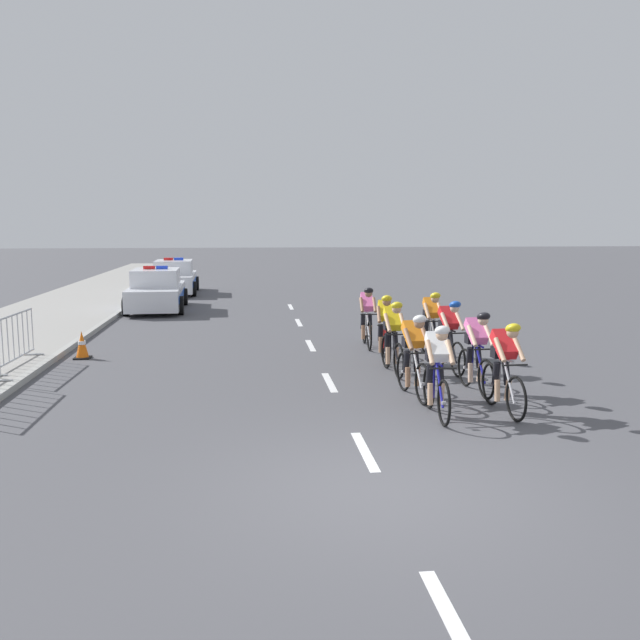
% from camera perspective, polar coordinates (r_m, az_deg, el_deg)
% --- Properties ---
extents(ground_plane, '(160.00, 160.00, 0.00)m').
position_cam_1_polar(ground_plane, '(8.05, 5.54, -14.25)').
color(ground_plane, '#4C4C51').
extents(sidewalk_slab, '(4.41, 60.00, 0.12)m').
position_cam_1_polar(sidewalk_slab, '(22.46, -22.94, -0.13)').
color(sidewalk_slab, gray).
rests_on(sidewalk_slab, ground).
extents(kerb_edge, '(0.16, 60.00, 0.13)m').
position_cam_1_polar(kerb_edge, '(21.94, -17.63, -0.04)').
color(kerb_edge, '#9E9E99').
rests_on(kerb_edge, ground).
extents(lane_markings_centre, '(0.14, 21.60, 0.01)m').
position_cam_1_polar(lane_markings_centre, '(15.03, -0.11, -3.56)').
color(lane_markings_centre, white).
rests_on(lane_markings_centre, ground).
extents(cyclist_lead, '(0.42, 1.72, 1.56)m').
position_cam_1_polar(cyclist_lead, '(10.77, 9.95, -4.14)').
color(cyclist_lead, black).
rests_on(cyclist_lead, ground).
extents(cyclist_second, '(0.43, 1.72, 1.56)m').
position_cam_1_polar(cyclist_second, '(11.24, 15.46, -3.80)').
color(cyclist_second, black).
rests_on(cyclist_second, ground).
extents(cyclist_third, '(0.45, 1.72, 1.56)m').
position_cam_1_polar(cyclist_third, '(11.91, 7.99, -2.91)').
color(cyclist_third, black).
rests_on(cyclist_third, ground).
extents(cyclist_fourth, '(0.43, 1.72, 1.56)m').
position_cam_1_polar(cyclist_fourth, '(12.47, 13.21, -2.55)').
color(cyclist_fourth, black).
rests_on(cyclist_fourth, ground).
extents(cyclist_fifth, '(0.43, 1.72, 1.56)m').
position_cam_1_polar(cyclist_fifth, '(13.78, 6.23, -1.37)').
color(cyclist_fifth, black).
rests_on(cyclist_fifth, ground).
extents(cyclist_sixth, '(0.45, 1.72, 1.56)m').
position_cam_1_polar(cyclist_sixth, '(14.10, 10.94, -1.25)').
color(cyclist_sixth, black).
rests_on(cyclist_sixth, ground).
extents(cyclist_seventh, '(0.45, 1.72, 1.56)m').
position_cam_1_polar(cyclist_seventh, '(14.99, 5.57, -0.58)').
color(cyclist_seventh, black).
rests_on(cyclist_seventh, ground).
extents(cyclist_eighth, '(0.42, 1.72, 1.56)m').
position_cam_1_polar(cyclist_eighth, '(15.72, 9.48, -0.25)').
color(cyclist_eighth, black).
rests_on(cyclist_eighth, ground).
extents(cyclist_ninth, '(0.43, 1.72, 1.56)m').
position_cam_1_polar(cyclist_ninth, '(16.69, 4.04, 0.34)').
color(cyclist_ninth, black).
rests_on(cyclist_ninth, ground).
extents(police_car_nearest, '(2.13, 4.46, 1.59)m').
position_cam_1_polar(police_car_nearest, '(24.52, -13.76, 2.39)').
color(police_car_nearest, silver).
rests_on(police_car_nearest, ground).
extents(police_car_second, '(2.11, 4.45, 1.59)m').
position_cam_1_polar(police_car_second, '(30.26, -12.32, 3.50)').
color(police_car_second, silver).
rests_on(police_car_second, ground).
extents(crowd_barrier_rear, '(0.57, 2.32, 1.07)m').
position_cam_1_polar(crowd_barrier_rear, '(15.41, -24.70, -1.59)').
color(crowd_barrier_rear, '#B7BABF').
rests_on(crowd_barrier_rear, sidewalk_slab).
extents(traffic_cone_near, '(0.36, 0.36, 0.64)m').
position_cam_1_polar(traffic_cone_near, '(16.25, -19.64, -2.04)').
color(traffic_cone_near, black).
rests_on(traffic_cone_near, ground).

